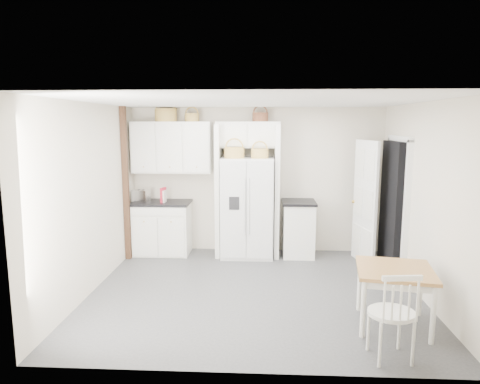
{
  "coord_description": "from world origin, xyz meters",
  "views": [
    {
      "loc": [
        0.1,
        -5.69,
        2.32
      ],
      "look_at": [
        -0.21,
        0.4,
        1.34
      ],
      "focal_mm": 32.0,
      "sensor_mm": 36.0,
      "label": 1
    }
  ],
  "objects": [
    {
      "name": "floor",
      "position": [
        0.0,
        0.0,
        0.0
      ],
      "size": [
        4.5,
        4.5,
        0.0
      ],
      "primitive_type": "plane",
      "color": "#3B3B3B",
      "rests_on": "ground"
    },
    {
      "name": "ceiling",
      "position": [
        0.0,
        0.0,
        2.6
      ],
      "size": [
        4.5,
        4.5,
        0.0
      ],
      "primitive_type": "plane",
      "color": "white",
      "rests_on": "wall_back"
    },
    {
      "name": "wall_back",
      "position": [
        0.0,
        2.0,
        1.3
      ],
      "size": [
        4.5,
        0.0,
        4.5
      ],
      "primitive_type": "plane",
      "rotation": [
        1.57,
        0.0,
        0.0
      ],
      "color": "beige",
      "rests_on": "floor"
    },
    {
      "name": "wall_left",
      "position": [
        -2.25,
        0.0,
        1.3
      ],
      "size": [
        0.0,
        4.0,
        4.0
      ],
      "primitive_type": "plane",
      "rotation": [
        1.57,
        0.0,
        1.57
      ],
      "color": "beige",
      "rests_on": "floor"
    },
    {
      "name": "wall_right",
      "position": [
        2.25,
        0.0,
        1.3
      ],
      "size": [
        0.0,
        4.0,
        4.0
      ],
      "primitive_type": "plane",
      "rotation": [
        1.57,
        0.0,
        -1.57
      ],
      "color": "beige",
      "rests_on": "floor"
    },
    {
      "name": "refrigerator",
      "position": [
        -0.15,
        1.65,
        0.87
      ],
      "size": [
        0.9,
        0.72,
        1.74
      ],
      "primitive_type": "cube",
      "color": "silver",
      "rests_on": "floor"
    },
    {
      "name": "base_cab_left",
      "position": [
        -1.68,
        1.7,
        0.45
      ],
      "size": [
        0.98,
        0.62,
        0.91
      ],
      "primitive_type": "cube",
      "color": "white",
      "rests_on": "floor"
    },
    {
      "name": "base_cab_right",
      "position": [
        0.75,
        1.7,
        0.47
      ],
      "size": [
        0.53,
        0.64,
        0.94
      ],
      "primitive_type": "cube",
      "color": "white",
      "rests_on": "floor"
    },
    {
      "name": "dining_table",
      "position": [
        1.62,
        -0.95,
        0.35
      ],
      "size": [
        0.96,
        0.96,
        0.69
      ],
      "primitive_type": "cube",
      "rotation": [
        0.0,
        0.0,
        -0.17
      ],
      "color": "olive",
      "rests_on": "floor"
    },
    {
      "name": "windsor_chair",
      "position": [
        1.39,
        -1.66,
        0.47
      ],
      "size": [
        0.51,
        0.47,
        0.95
      ],
      "primitive_type": "cube",
      "rotation": [
        0.0,
        0.0,
        0.11
      ],
      "color": "white",
      "rests_on": "floor"
    },
    {
      "name": "counter_left",
      "position": [
        -1.68,
        1.7,
        0.93
      ],
      "size": [
        1.02,
        0.66,
        0.04
      ],
      "primitive_type": "cube",
      "color": "black",
      "rests_on": "base_cab_left"
    },
    {
      "name": "counter_right",
      "position": [
        0.75,
        1.7,
        0.96
      ],
      "size": [
        0.58,
        0.68,
        0.04
      ],
      "primitive_type": "cube",
      "color": "black",
      "rests_on": "base_cab_right"
    },
    {
      "name": "toaster",
      "position": [
        -2.04,
        1.7,
        1.05
      ],
      "size": [
        0.34,
        0.26,
        0.21
      ],
      "primitive_type": "cube",
      "rotation": [
        0.0,
        0.0,
        -0.32
      ],
      "color": "silver",
      "rests_on": "counter_left"
    },
    {
      "name": "cookbook_red",
      "position": [
        -1.63,
        1.62,
        1.08
      ],
      "size": [
        0.08,
        0.18,
        0.26
      ],
      "primitive_type": "cube",
      "rotation": [
        0.0,
        0.0,
        -0.23
      ],
      "color": "#B6192E",
      "rests_on": "counter_left"
    },
    {
      "name": "cookbook_cream",
      "position": [
        -1.61,
        1.62,
        1.05
      ],
      "size": [
        0.04,
        0.14,
        0.21
      ],
      "primitive_type": "cube",
      "rotation": [
        0.0,
        0.0,
        -0.08
      ],
      "color": "silver",
      "rests_on": "counter_left"
    },
    {
      "name": "basket_upper_b",
      "position": [
        -1.59,
        1.83,
        2.46
      ],
      "size": [
        0.38,
        0.38,
        0.22
      ],
      "primitive_type": "cylinder",
      "color": "olive",
      "rests_on": "upper_cabinet"
    },
    {
      "name": "basket_upper_c",
      "position": [
        -1.13,
        1.83,
        2.42
      ],
      "size": [
        0.25,
        0.25,
        0.14
      ],
      "primitive_type": "cylinder",
      "color": "olive",
      "rests_on": "upper_cabinet"
    },
    {
      "name": "basket_bridge_b",
      "position": [
        0.06,
        1.83,
        2.43
      ],
      "size": [
        0.27,
        0.27,
        0.16
      ],
      "primitive_type": "cylinder",
      "color": "#562821",
      "rests_on": "bridge_cabinet"
    },
    {
      "name": "basket_fridge_a",
      "position": [
        -0.37,
        1.55,
        1.83
      ],
      "size": [
        0.34,
        0.34,
        0.18
      ],
      "primitive_type": "cylinder",
      "color": "olive",
      "rests_on": "refrigerator"
    },
    {
      "name": "basket_fridge_b",
      "position": [
        0.06,
        1.55,
        1.82
      ],
      "size": [
        0.29,
        0.29,
        0.16
      ],
      "primitive_type": "cylinder",
      "color": "olive",
      "rests_on": "refrigerator"
    },
    {
      "name": "upper_cabinet",
      "position": [
        -1.5,
        1.83,
        1.9
      ],
      "size": [
        1.4,
        0.34,
        0.9
      ],
      "primitive_type": "cube",
      "color": "white",
      "rests_on": "wall_back"
    },
    {
      "name": "bridge_cabinet",
      "position": [
        -0.15,
        1.83,
        2.12
      ],
      "size": [
        1.12,
        0.34,
        0.45
      ],
      "primitive_type": "cube",
      "color": "white",
      "rests_on": "wall_back"
    },
    {
      "name": "fridge_panel_left",
      "position": [
        -0.66,
        1.7,
        1.15
      ],
      "size": [
        0.08,
        0.6,
        2.3
      ],
      "primitive_type": "cube",
      "color": "white",
      "rests_on": "floor"
    },
    {
      "name": "fridge_panel_right",
      "position": [
        0.36,
        1.7,
        1.15
      ],
      "size": [
        0.08,
        0.6,
        2.3
      ],
      "primitive_type": "cube",
      "color": "white",
      "rests_on": "floor"
    },
    {
      "name": "trim_post",
      "position": [
        -2.2,
        1.35,
        1.3
      ],
      "size": [
        0.09,
        0.09,
        2.6
      ],
      "primitive_type": "cube",
      "color": "#3B2619",
      "rests_on": "floor"
    },
    {
      "name": "doorway_void",
      "position": [
        2.16,
        1.0,
        1.02
      ],
      "size": [
        0.18,
        0.85,
        2.05
      ],
      "primitive_type": "cube",
      "color": "black",
      "rests_on": "floor"
    },
    {
      "name": "door_slab",
      "position": [
        1.8,
        1.33,
        1.02
      ],
      "size": [
        0.21,
        0.79,
        2.05
      ],
      "primitive_type": "cube",
      "rotation": [
        0.0,
        0.0,
        -1.36
      ],
      "color": "white",
      "rests_on": "floor"
    }
  ]
}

